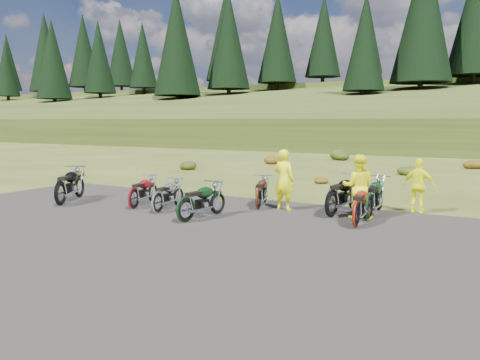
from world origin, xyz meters
The scene contains 41 objects.
ground centered at (0.00, 0.00, 0.00)m, with size 300.00×300.00×0.00m, color #384416.
gravel_pad centered at (0.00, -2.00, 0.00)m, with size 20.00×12.00×0.04m, color black.
hill_slope centered at (0.00, 50.00, 0.00)m, with size 300.00×46.00×3.00m, color #2D3712, non-canonical shape.
hill_plateau centered at (0.00, 110.00, 0.00)m, with size 300.00×90.00×9.17m, color #2D3712.
conifer_4 centered at (-111.00, 72.00, 18.46)m, with size 6.60×6.60×17.00m.
conifer_5 centered at (-105.00, 78.00, 18.16)m, with size 6.16×6.16×16.00m.
conifer_7 centered at (-93.00, 59.00, 14.36)m, with size 5.28×5.28×14.00m.
conifer_8 centered at (-87.00, 65.00, 18.57)m, with size 7.92×7.92×20.00m.
conifer_9 centered at (-81.00, 71.00, 19.26)m, with size 7.48×7.48×19.00m.
conifer_10 centered at (-75.00, 77.00, 19.16)m, with size 7.04×7.04×18.00m.
conifer_11 centered at (-69.00, 52.00, 14.47)m, with size 6.60×6.60×17.00m.
conifer_12 centered at (-63.00, 58.00, 15.17)m, with size 6.16×6.16×16.00m.
conifer_13 centered at (-57.00, 64.00, 15.86)m, with size 5.72×5.72×15.00m.
conifer_14 centered at (-51.00, 70.00, 16.55)m, with size 5.28×5.28×14.00m.
conifer_15 centered at (-45.00, 76.00, 20.16)m, with size 7.92×7.92×20.00m.
conifer_16 centered at (-39.00, 51.00, 15.28)m, with size 7.48×7.48×19.00m.
conifer_17 centered at (-33.00, 57.00, 15.97)m, with size 7.04×7.04×18.00m.
conifer_18 centered at (-27.00, 63.00, 16.66)m, with size 6.60×6.60×17.00m.
conifer_19 centered at (-21.00, 69.00, 17.36)m, with size 6.16×6.16×16.00m.
conifer_20 centered at (-15.00, 75.00, 17.65)m, with size 5.72×5.72×15.00m.
conifer_21 centered at (-9.00, 50.00, 12.56)m, with size 5.28×5.28×14.00m.
conifer_22 centered at (-3.00, 56.00, 16.77)m, with size 7.92×7.92×20.00m.
conifer_23 centered at (3.00, 62.00, 17.47)m, with size 7.48×7.48×19.00m.
shrub_0 centered at (-12.00, 6.00, 0.23)m, with size 0.77×0.77×0.45m, color #62310C.
shrub_1 centered at (-9.10, 11.30, 0.31)m, with size 1.03×1.03×0.61m, color #21310C.
shrub_2 centered at (-6.20, 16.60, 0.38)m, with size 1.30×1.30×0.77m, color #62310C.
shrub_3 centered at (-3.30, 21.90, 0.46)m, with size 1.56×1.56×0.92m, color #21310C.
shrub_4 centered at (-0.40, 9.20, 0.23)m, with size 0.77×0.77×0.45m, color #62310C.
shrub_5 centered at (2.50, 14.50, 0.31)m, with size 1.03×1.03×0.61m, color #21310C.
shrub_6 centered at (5.40, 19.80, 0.38)m, with size 1.30×1.30×0.77m, color #62310C.
motorcycle_0 centered at (-5.95, -0.33, 0.00)m, with size 2.33×0.78×1.22m, color black, non-canonical shape.
motorcycle_1 centered at (-3.46, 0.41, 0.00)m, with size 1.91×0.64×1.00m, color maroon, non-canonical shape.
motorcycle_2 centered at (-0.86, -0.43, 0.00)m, with size 2.02×0.67×1.06m, color black, non-canonical shape.
motorcycle_3 centered at (-2.34, 0.21, 0.00)m, with size 1.88×0.63×0.98m, color silver, non-canonical shape.
motorcycle_4 centered at (0.05, 2.20, 0.00)m, with size 1.91×0.64×1.00m, color #4A170C, non-canonical shape.
motorcycle_5 centered at (2.45, 2.15, 0.00)m, with size 2.30×0.77×1.20m, color black, non-canonical shape.
motorcycle_6 centered at (3.41, 1.17, 0.00)m, with size 2.00×0.67×1.05m, color maroon, non-canonical shape.
motorcycle_7 centered at (3.46, 2.33, 0.00)m, with size 2.22×0.74×1.16m, color black, non-canonical shape.
person_middle centered at (0.77, 2.53, 0.95)m, with size 0.69×0.46×1.90m, color yellow.
person_right_a centered at (3.13, 2.36, 0.92)m, with size 0.89×0.69×1.83m, color yellow.
person_right_b centered at (4.52, 4.09, 0.83)m, with size 0.97×0.40×1.65m, color yellow.
Camera 1 is at (6.54, -10.74, 2.80)m, focal length 35.00 mm.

